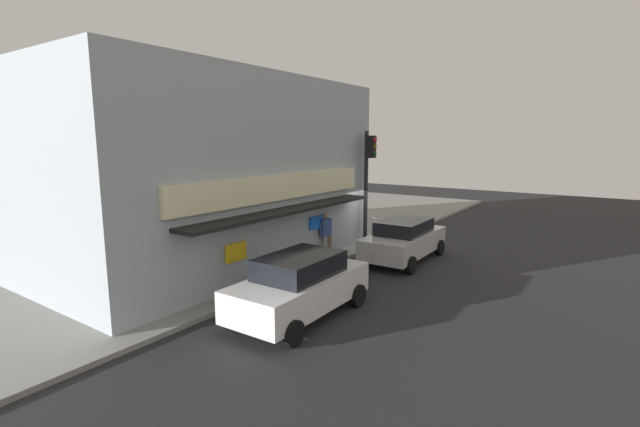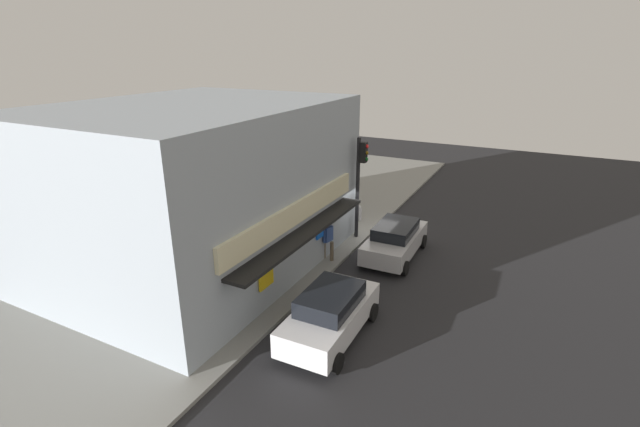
{
  "view_description": "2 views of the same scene",
  "coord_description": "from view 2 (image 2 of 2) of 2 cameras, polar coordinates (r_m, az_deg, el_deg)",
  "views": [
    {
      "loc": [
        -17.06,
        -8.79,
        4.72
      ],
      "look_at": [
        -1.33,
        2.13,
        1.51
      ],
      "focal_mm": 24.77,
      "sensor_mm": 36.0,
      "label": 1
    },
    {
      "loc": [
        -19.51,
        -7.38,
        9.01
      ],
      "look_at": [
        -1.64,
        1.77,
        1.63
      ],
      "focal_mm": 25.42,
      "sensor_mm": 36.0,
      "label": 2
    }
  ],
  "objects": [
    {
      "name": "potted_plant_by_window",
      "position": [
        20.83,
        -1.41,
        -3.78
      ],
      "size": [
        0.51,
        0.51,
        0.79
      ],
      "color": "gray",
      "rests_on": "sidewalk"
    },
    {
      "name": "parked_car_silver",
      "position": [
        20.77,
        9.42,
        -3.26
      ],
      "size": [
        4.48,
        2.16,
        1.62
      ],
      "color": "#B7B7BC",
      "rests_on": "ground_plane"
    },
    {
      "name": "ground_plane",
      "position": [
        22.72,
        5.89,
        -3.28
      ],
      "size": [
        51.64,
        51.64,
        0.0
      ],
      "primitive_type": "plane",
      "color": "#232326"
    },
    {
      "name": "potted_plant_by_doorway",
      "position": [
        19.04,
        -8.74,
        -5.81
      ],
      "size": [
        0.76,
        0.76,
        1.04
      ],
      "color": "brown",
      "rests_on": "sidewalk"
    },
    {
      "name": "fire_hydrant",
      "position": [
        24.74,
        4.92,
        0.08
      ],
      "size": [
        0.54,
        0.3,
        0.83
      ],
      "color": "#B2B2B7",
      "rests_on": "sidewalk"
    },
    {
      "name": "parked_car_white",
      "position": [
        15.07,
        1.3,
        -12.48
      ],
      "size": [
        4.36,
        2.13,
        1.71
      ],
      "color": "silver",
      "rests_on": "ground_plane"
    },
    {
      "name": "corner_building",
      "position": [
        19.68,
        -15.14,
        3.35
      ],
      "size": [
        12.38,
        10.31,
        6.81
      ],
      "color": "#9EA8B2",
      "rests_on": "sidewalk"
    },
    {
      "name": "sidewalk",
      "position": [
        24.81,
        -5.05,
        -1.02
      ],
      "size": [
        34.42,
        10.13,
        0.14
      ],
      "primitive_type": "cube",
      "color": "gray",
      "rests_on": "ground_plane"
    },
    {
      "name": "traffic_light",
      "position": [
        21.62,
        5.06,
        4.85
      ],
      "size": [
        0.32,
        0.58,
        4.96
      ],
      "color": "black",
      "rests_on": "sidewalk"
    },
    {
      "name": "trash_can",
      "position": [
        17.85,
        -8.33,
        -8.31
      ],
      "size": [
        0.49,
        0.49,
        0.84
      ],
      "primitive_type": "cylinder",
      "color": "#2D2D2D",
      "rests_on": "sidewalk"
    },
    {
      "name": "pedestrian",
      "position": [
        19.86,
        1.0,
        -3.14
      ],
      "size": [
        0.62,
        0.62,
        1.8
      ],
      "color": "brown",
      "rests_on": "sidewalk"
    }
  ]
}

